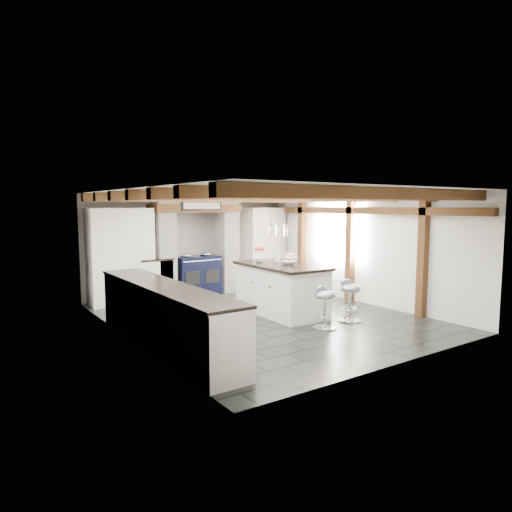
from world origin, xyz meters
TOP-DOWN VIEW (x-y plane):
  - ground at (0.00, 0.00)m, footprint 6.00×6.00m
  - room_shell at (-0.61, 1.42)m, footprint 6.00×6.03m
  - range_cooker at (0.00, 2.68)m, footprint 1.00×0.63m
  - kitchen_island at (0.46, 0.09)m, footprint 1.05×1.94m
  - bar_stool_near at (1.11, -1.07)m, footprint 0.45×0.45m
  - bar_stool_far at (0.39, -1.18)m, footprint 0.44×0.44m

SIDE VIEW (x-z plane):
  - ground at x=0.00m, z-range 0.00..0.00m
  - bar_stool_far at x=0.39m, z-range 0.09..0.82m
  - range_cooker at x=0.00m, z-range -0.03..0.96m
  - bar_stool_near at x=1.11m, z-range 0.09..0.85m
  - kitchen_island at x=0.46m, z-range -0.15..1.12m
  - room_shell at x=-0.61m, z-range -1.93..4.07m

